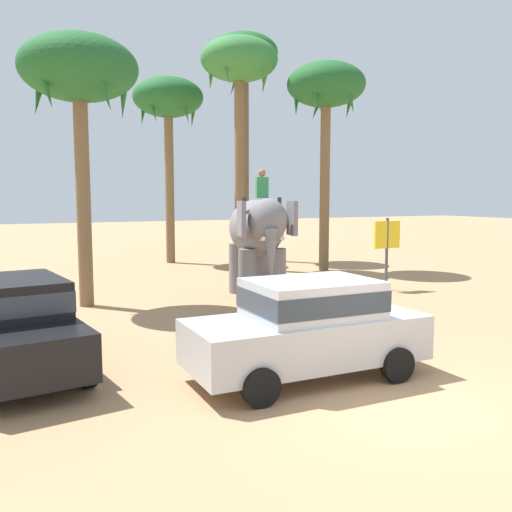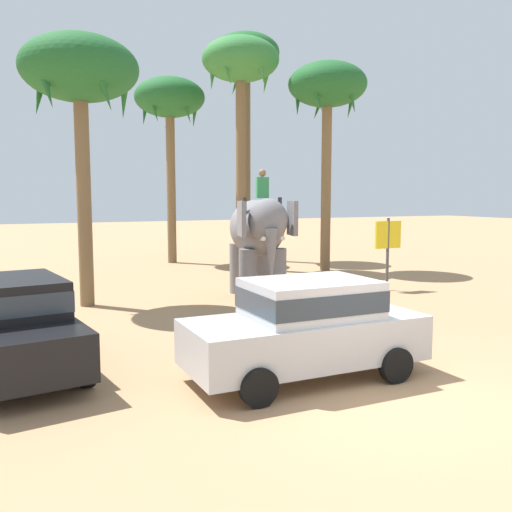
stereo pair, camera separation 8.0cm
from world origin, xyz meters
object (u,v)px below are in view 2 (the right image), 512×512
at_px(elephant_with_mahout, 258,234).
at_px(palm_tree_far_back, 170,103).
at_px(palm_tree_behind_elephant, 327,91).
at_px(palm_tree_left_of_road, 246,63).
at_px(car_parked_far_side, 14,323).
at_px(palm_tree_leaning_seaward, 80,76).
at_px(car_sedan_foreground, 307,325).
at_px(signboard_yellow, 388,240).
at_px(palm_tree_near_hut, 241,68).

distance_m(elephant_with_mahout, palm_tree_far_back, 11.33).
distance_m(palm_tree_behind_elephant, palm_tree_left_of_road, 5.56).
distance_m(car_parked_far_side, palm_tree_leaning_seaward, 8.19).
bearing_deg(palm_tree_left_of_road, car_sedan_foreground, -110.77).
bearing_deg(palm_tree_left_of_road, palm_tree_leaning_seaward, -135.93).
xyz_separation_m(car_sedan_foreground, signboard_yellow, (6.89, 6.50, 0.76)).
relative_size(elephant_with_mahout, palm_tree_behind_elephant, 0.47).
xyz_separation_m(elephant_with_mahout, signboard_yellow, (4.53, -0.42, -0.30)).
xyz_separation_m(palm_tree_near_hut, palm_tree_far_back, (-2.04, 3.42, -1.05)).
height_order(palm_tree_left_of_road, palm_tree_leaning_seaward, palm_tree_left_of_road).
bearing_deg(palm_tree_leaning_seaward, palm_tree_left_of_road, 44.07).
bearing_deg(car_parked_far_side, palm_tree_left_of_road, 52.83).
relative_size(car_sedan_foreground, elephant_with_mahout, 1.02).
distance_m(palm_tree_near_hut, signboard_yellow, 9.93).
bearing_deg(car_parked_far_side, car_sedan_foreground, -27.03).
distance_m(palm_tree_left_of_road, palm_tree_leaning_seaward, 12.57).
bearing_deg(palm_tree_behind_elephant, palm_tree_left_of_road, 105.81).
relative_size(palm_tree_behind_elephant, palm_tree_far_back, 1.00).
bearing_deg(palm_tree_near_hut, signboard_yellow, -72.43).
xyz_separation_m(car_parked_far_side, palm_tree_behind_elephant, (12.21, 9.26, 6.44)).
bearing_deg(palm_tree_behind_elephant, car_sedan_foreground, -123.60).
relative_size(palm_tree_behind_elephant, signboard_yellow, 3.55).
relative_size(car_sedan_foreground, car_parked_far_side, 0.96).
bearing_deg(signboard_yellow, car_parked_far_side, -159.84).
relative_size(palm_tree_far_back, palm_tree_leaning_seaward, 1.13).
height_order(palm_tree_near_hut, palm_tree_leaning_seaward, palm_tree_near_hut).
relative_size(palm_tree_near_hut, signboard_yellow, 4.01).
bearing_deg(elephant_with_mahout, palm_tree_behind_elephant, 41.16).
bearing_deg(palm_tree_far_back, car_sedan_foreground, -98.86).
distance_m(car_sedan_foreground, elephant_with_mahout, 7.38).
relative_size(palm_tree_near_hut, palm_tree_left_of_road, 0.89).
distance_m(car_parked_far_side, palm_tree_behind_elephant, 16.62).
bearing_deg(palm_tree_near_hut, palm_tree_behind_elephant, -32.56).
relative_size(palm_tree_far_back, signboard_yellow, 3.54).
xyz_separation_m(car_sedan_foreground, car_parked_far_side, (-4.52, 2.31, 0.00)).
bearing_deg(palm_tree_leaning_seaward, signboard_yellow, -9.48).
bearing_deg(palm_tree_near_hut, palm_tree_far_back, 120.83).
relative_size(elephant_with_mahout, palm_tree_far_back, 0.47).
distance_m(palm_tree_left_of_road, palm_tree_far_back, 4.21).
distance_m(elephant_with_mahout, palm_tree_behind_elephant, 8.88).
bearing_deg(palm_tree_near_hut, palm_tree_left_of_road, 62.33).
relative_size(palm_tree_behind_elephant, palm_tree_near_hut, 0.89).
xyz_separation_m(palm_tree_left_of_road, palm_tree_far_back, (-3.64, 0.36, -2.07)).
bearing_deg(palm_tree_leaning_seaward, car_sedan_foreground, -72.85).
bearing_deg(elephant_with_mahout, palm_tree_left_of_road, 67.89).
height_order(palm_tree_behind_elephant, signboard_yellow, palm_tree_behind_elephant).
bearing_deg(elephant_with_mahout, signboard_yellow, -5.27).
bearing_deg(car_sedan_foreground, elephant_with_mahout, 71.14).
bearing_deg(signboard_yellow, palm_tree_left_of_road, 93.49).
relative_size(elephant_with_mahout, signboard_yellow, 1.67).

